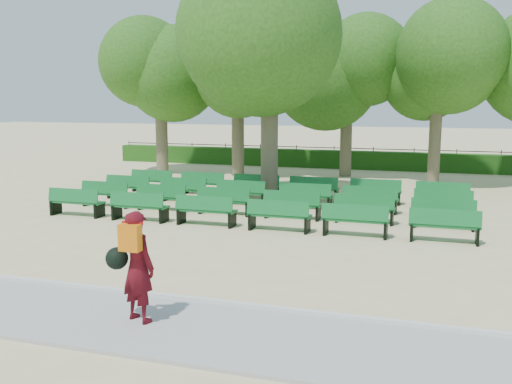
% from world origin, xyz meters
% --- Properties ---
extents(ground, '(120.00, 120.00, 0.00)m').
position_xyz_m(ground, '(0.00, 0.00, 0.00)').
color(ground, beige).
extents(paving, '(30.00, 2.20, 0.06)m').
position_xyz_m(paving, '(0.00, -7.40, 0.03)').
color(paving, '#A6A5A1').
rests_on(paving, ground).
extents(curb, '(30.00, 0.12, 0.10)m').
position_xyz_m(curb, '(0.00, -6.25, 0.05)').
color(curb, silver).
rests_on(curb, ground).
extents(hedge, '(26.00, 0.70, 0.90)m').
position_xyz_m(hedge, '(0.00, 14.00, 0.45)').
color(hedge, '#205115').
rests_on(hedge, ground).
extents(fence, '(26.00, 0.10, 1.02)m').
position_xyz_m(fence, '(0.00, 14.40, 0.00)').
color(fence, black).
rests_on(fence, ground).
extents(tree_line, '(21.80, 6.80, 7.04)m').
position_xyz_m(tree_line, '(0.00, 10.00, 0.00)').
color(tree_line, '#2D5F19').
rests_on(tree_line, ground).
extents(bench_array, '(1.71, 0.63, 1.06)m').
position_xyz_m(bench_array, '(-0.91, 1.94, 0.09)').
color(bench_array, '#12682B').
rests_on(bench_array, ground).
extents(tree_among, '(5.57, 5.57, 7.51)m').
position_xyz_m(tree_among, '(-1.29, 3.49, 4.98)').
color(tree_among, brown).
rests_on(tree_among, ground).
extents(person, '(0.87, 0.61, 1.74)m').
position_xyz_m(person, '(-0.22, -7.38, 0.96)').
color(person, '#4C0A12').
rests_on(person, ground).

